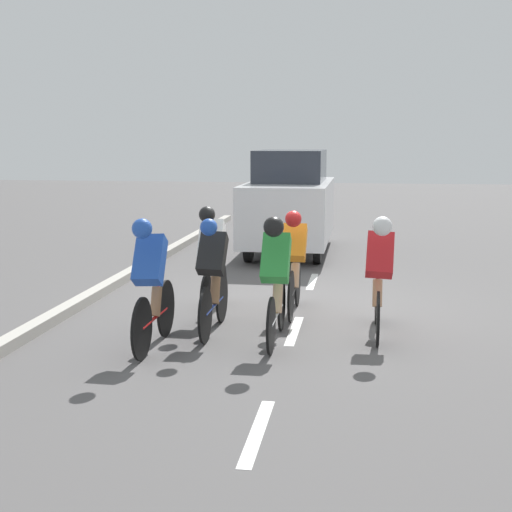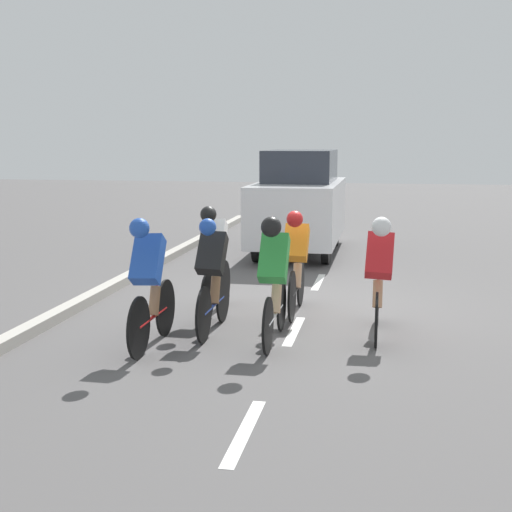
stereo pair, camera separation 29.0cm
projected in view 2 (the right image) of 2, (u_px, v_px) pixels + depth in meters
The scene contains 12 objects.
ground_plane at pixel (305, 309), 10.19m from camera, with size 60.00×60.00×0.00m, color #565454.
lane_stripe_near at pixel (245, 431), 5.91m from camera, with size 0.12×1.40×0.01m, color white.
lane_stripe_mid at pixel (294, 331), 9.02m from camera, with size 0.12×1.40×0.01m, color white.
lane_stripe_far at pixel (318, 282), 12.13m from camera, with size 0.12×1.40×0.01m, color white.
curb at pixel (58, 315), 9.58m from camera, with size 0.20×24.49×0.14m, color #B7B2A8.
cyclist_blue at pixel (149, 280), 8.15m from camera, with size 0.34×1.67×1.55m.
cyclist_green at pixel (274, 276), 8.34m from camera, with size 0.32×1.71×1.54m.
cyclist_white at pixel (214, 258), 9.74m from camera, with size 0.34×1.68×1.53m.
cyclist_black at pixel (212, 273), 8.81m from camera, with size 0.33×1.69×1.47m.
cyclist_red at pixel (379, 273), 8.62m from camera, with size 0.35×1.70×1.51m.
cyclist_orange at pixel (296, 260), 9.75m from camera, with size 0.33×1.64×1.47m.
support_car at pixel (300, 202), 15.07m from camera, with size 1.70×4.02×2.17m.
Camera 2 is at (-1.11, 9.90, 2.40)m, focal length 50.00 mm.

